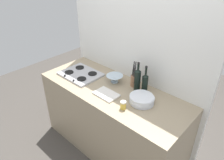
% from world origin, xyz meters
% --- Properties ---
extents(ground_plane, '(6.00, 6.00, 0.00)m').
position_xyz_m(ground_plane, '(0.00, 0.00, 0.00)').
color(ground_plane, '#47423D').
rests_on(ground_plane, ground).
extents(counter_block, '(1.80, 0.70, 0.90)m').
position_xyz_m(counter_block, '(0.00, 0.00, 0.45)').
color(counter_block, tan).
rests_on(counter_block, ground).
extents(backsplash_panel, '(1.90, 0.06, 2.31)m').
position_xyz_m(backsplash_panel, '(0.00, 0.38, 1.15)').
color(backsplash_panel, white).
rests_on(backsplash_panel, ground).
extents(stovetop_hob, '(0.48, 0.39, 0.04)m').
position_xyz_m(stovetop_hob, '(-0.51, -0.03, 0.91)').
color(stovetop_hob, '#B2B2B7').
rests_on(stovetop_hob, counter_block).
extents(plate_stack, '(0.25, 0.25, 0.08)m').
position_xyz_m(plate_stack, '(0.39, 0.02, 0.94)').
color(plate_stack, white).
rests_on(plate_stack, counter_block).
extents(wine_bottle_leftmost, '(0.06, 0.06, 0.32)m').
position_xyz_m(wine_bottle_leftmost, '(0.30, 0.19, 1.02)').
color(wine_bottle_leftmost, black).
rests_on(wine_bottle_leftmost, counter_block).
extents(wine_bottle_mid_left, '(0.07, 0.07, 0.35)m').
position_xyz_m(wine_bottle_mid_left, '(0.22, 0.16, 1.04)').
color(wine_bottle_mid_left, black).
rests_on(wine_bottle_mid_left, counter_block).
extents(mixing_bowl, '(0.20, 0.20, 0.09)m').
position_xyz_m(mixing_bowl, '(-0.08, 0.14, 0.95)').
color(mixing_bowl, silver).
rests_on(mixing_bowl, counter_block).
extents(utensil_crock, '(0.08, 0.08, 0.31)m').
position_xyz_m(utensil_crock, '(0.14, 0.22, 0.98)').
color(utensil_crock, '#996B4C').
rests_on(utensil_crock, counter_block).
extents(condiment_jar_front, '(0.06, 0.06, 0.09)m').
position_xyz_m(condiment_jar_front, '(0.31, -0.18, 0.94)').
color(condiment_jar_front, gold).
rests_on(condiment_jar_front, counter_block).
extents(cutting_board, '(0.27, 0.18, 0.02)m').
position_xyz_m(cutting_board, '(0.03, -0.12, 0.91)').
color(cutting_board, silver).
rests_on(cutting_board, counter_block).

